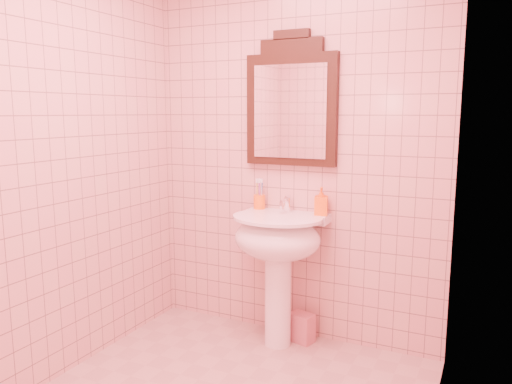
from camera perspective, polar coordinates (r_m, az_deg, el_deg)
The scene contains 7 objects.
back_wall at distance 3.30m, azimuth 4.40°, elevation 4.53°, with size 2.00×0.02×2.50m, color #D5A294.
pedestal_sink at distance 3.20m, azimuth 2.50°, elevation -6.31°, with size 0.58×0.58×0.86m.
faucet at distance 3.26m, azimuth 3.48°, elevation -1.35°, with size 0.04×0.16×0.11m.
mirror at distance 3.27m, azimuth 4.02°, elevation 10.01°, with size 0.61×0.06×0.86m.
toothbrush_cup at distance 3.38m, azimuth 0.39°, elevation -1.08°, with size 0.08×0.08×0.18m.
soap_dispenser at distance 3.20m, azimuth 7.46°, elevation -1.05°, with size 0.08×0.08×0.18m, color orange.
towel at distance 3.45m, azimuth 5.23°, elevation -15.17°, with size 0.16×0.11×0.19m, color #CB7782.
Camera 1 is at (1.19, -1.97, 1.51)m, focal length 35.00 mm.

